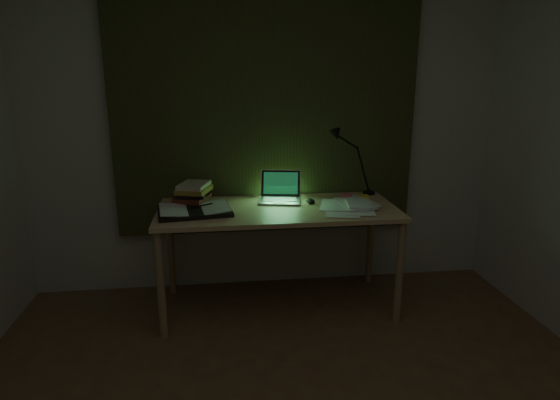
# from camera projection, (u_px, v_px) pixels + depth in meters

# --- Properties ---
(wall_back) EXTENTS (3.50, 0.00, 2.50)m
(wall_back) POSITION_uv_depth(u_px,v_px,m) (266.00, 124.00, 3.43)
(wall_back) COLOR beige
(wall_back) RESTS_ON ground
(curtain) EXTENTS (2.20, 0.06, 2.00)m
(curtain) POSITION_uv_depth(u_px,v_px,m) (266.00, 97.00, 3.34)
(curtain) COLOR #2A3018
(curtain) RESTS_ON wall_back
(desk) EXTENTS (1.61, 0.70, 0.73)m
(desk) POSITION_uv_depth(u_px,v_px,m) (278.00, 258.00, 3.26)
(desk) COLOR tan
(desk) RESTS_ON floor
(laptop) EXTENTS (0.34, 0.37, 0.21)m
(laptop) POSITION_uv_depth(u_px,v_px,m) (280.00, 188.00, 3.27)
(laptop) COLOR #B7B7BC
(laptop) RESTS_ON desk
(open_textbook) EXTENTS (0.51, 0.39, 0.04)m
(open_textbook) POSITION_uv_depth(u_px,v_px,m) (195.00, 210.00, 3.04)
(open_textbook) COLOR silver
(open_textbook) RESTS_ON desk
(book_stack) EXTENTS (0.25, 0.28, 0.16)m
(book_stack) POSITION_uv_depth(u_px,v_px,m) (193.00, 193.00, 3.23)
(book_stack) COLOR silver
(book_stack) RESTS_ON desk
(loose_papers) EXTENTS (0.38, 0.40, 0.02)m
(loose_papers) POSITION_uv_depth(u_px,v_px,m) (350.00, 204.00, 3.20)
(loose_papers) COLOR white
(loose_papers) RESTS_ON desk
(mouse) EXTENTS (0.07, 0.10, 0.03)m
(mouse) POSITION_uv_depth(u_px,v_px,m) (310.00, 201.00, 3.26)
(mouse) COLOR black
(mouse) RESTS_ON desk
(sticky_yellow) EXTENTS (0.07, 0.07, 0.01)m
(sticky_yellow) POSITION_uv_depth(u_px,v_px,m) (364.00, 196.00, 3.43)
(sticky_yellow) COLOR yellow
(sticky_yellow) RESTS_ON desk
(sticky_pink) EXTENTS (0.08, 0.08, 0.02)m
(sticky_pink) POSITION_uv_depth(u_px,v_px,m) (346.00, 195.00, 3.45)
(sticky_pink) COLOR #FA6181
(sticky_pink) RESTS_ON desk
(desk_lamp) EXTENTS (0.36, 0.30, 0.49)m
(desk_lamp) POSITION_uv_depth(u_px,v_px,m) (370.00, 162.00, 3.45)
(desk_lamp) COLOR black
(desk_lamp) RESTS_ON desk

